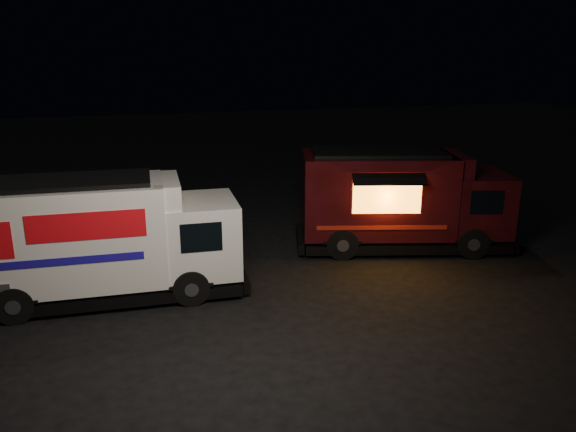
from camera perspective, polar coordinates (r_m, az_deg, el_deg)
The scene contains 3 objects.
ground at distance 13.33m, azimuth 0.55°, elevation -7.29°, with size 80.00×80.00×0.00m, color black.
white_truck at distance 13.06m, azimuth -17.92°, elevation -2.17°, with size 6.08×2.07×2.75m, color white, non-canonical shape.
red_truck at distance 15.98m, azimuth 11.68°, elevation 1.66°, with size 5.96×2.19×2.77m, color #3E0B13, non-canonical shape.
Camera 1 is at (-3.67, -11.64, 5.35)m, focal length 35.00 mm.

